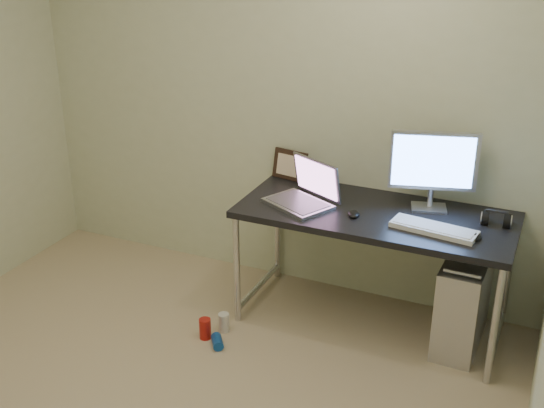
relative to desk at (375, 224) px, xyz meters
The scene contains 16 objects.
wall_back 1.02m from the desk, 155.73° to the left, with size 3.50×0.02×2.50m, color beige.
desk is the anchor object (origin of this frame).
tower_computer 0.67m from the desk, ahead, with size 0.25×0.54×0.59m.
cable_a 0.64m from the desk, 30.83° to the left, with size 0.01×0.01×0.70m, color black.
cable_b 0.71m from the desk, 25.23° to the left, with size 0.01×0.01×0.72m, color black.
can_red 1.18m from the desk, 146.43° to the right, with size 0.07×0.07×0.13m, color #AB1913.
can_white 1.08m from the desk, 149.84° to the right, with size 0.07×0.07×0.12m, color silver.
can_blue 1.15m from the desk, 140.57° to the right, with size 0.06×0.06×0.11m, color #11469E.
laptop 0.45m from the desk, behind, with size 0.47×0.44×0.26m.
monitor 0.48m from the desk, 32.94° to the left, with size 0.49×0.19×0.47m.
keyboard 0.39m from the desk, 18.68° to the right, with size 0.46×0.15×0.03m, color white.
mouse_right 0.60m from the desk, 12.40° to the right, with size 0.07×0.11×0.04m, color black.
mouse_left 0.17m from the desk, 134.77° to the right, with size 0.07×0.11×0.04m, color black.
headphones 0.67m from the desk, ahead, with size 0.16×0.10×0.10m.
picture_frame 0.74m from the desk, 156.47° to the left, with size 0.24×0.03×0.19m, color black.
webcam 0.51m from the desk, 148.68° to the left, with size 0.05×0.04×0.13m.
Camera 1 is at (1.69, -2.12, 2.35)m, focal length 45.00 mm.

